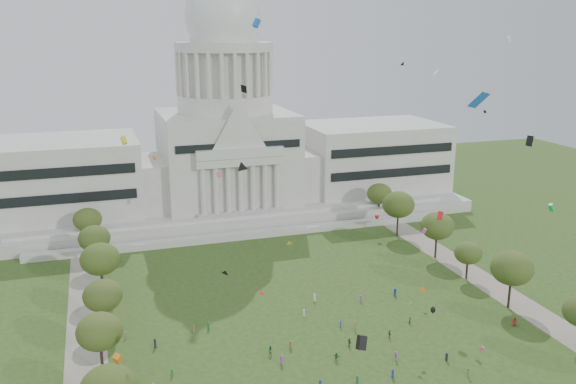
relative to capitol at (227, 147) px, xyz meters
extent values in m
plane|color=#2F4C1B|center=(0.00, -113.59, -22.30)|extent=(400.00, 400.00, 0.00)
cube|color=beige|center=(0.00, 1.41, -20.30)|extent=(160.00, 60.00, 4.00)
cube|color=beige|center=(0.00, -31.59, -21.30)|extent=(130.00, 3.00, 2.00)
cube|color=beige|center=(0.00, -23.59, -19.80)|extent=(140.00, 3.00, 5.00)
cube|color=beige|center=(-55.00, 0.41, -7.30)|extent=(50.00, 34.00, 22.00)
cube|color=beige|center=(55.00, 0.41, -7.30)|extent=(50.00, 34.00, 22.00)
cube|color=beige|center=(-27.00, -1.59, -10.30)|extent=(12.00, 26.00, 16.00)
cube|color=beige|center=(27.00, -1.59, -10.30)|extent=(12.00, 26.00, 16.00)
cube|color=beige|center=(0.00, 0.41, -4.30)|extent=(44.00, 38.00, 28.00)
cube|color=beige|center=(0.00, -19.59, -1.10)|extent=(28.00, 3.00, 2.40)
cube|color=black|center=(-55.00, -16.79, -5.30)|extent=(46.00, 0.40, 11.00)
cube|color=black|center=(55.00, -16.79, -5.30)|extent=(46.00, 0.40, 11.00)
cylinder|color=beige|center=(0.00, 0.41, 15.10)|extent=(32.00, 32.00, 6.00)
cylinder|color=beige|center=(0.00, 0.41, 25.10)|extent=(28.00, 28.00, 14.00)
cylinder|color=beige|center=(0.00, 0.41, 33.60)|extent=(32.40, 32.40, 3.00)
cylinder|color=beige|center=(0.00, 0.41, 39.10)|extent=(22.00, 22.00, 8.00)
ellipsoid|color=silver|center=(0.00, 0.41, 43.10)|extent=(25.00, 25.00, 26.20)
cube|color=gray|center=(-48.00, -83.59, -22.28)|extent=(8.00, 160.00, 0.04)
cube|color=gray|center=(48.00, -83.59, -22.28)|extent=(8.00, 160.00, 0.04)
cylinder|color=black|center=(-45.04, -96.29, -19.56)|extent=(0.56, 0.56, 5.47)
ellipsoid|color=#3D4F19|center=(-45.04, -96.29, -13.77)|extent=(8.42, 8.42, 6.89)
cylinder|color=black|center=(44.17, -96.15, -19.19)|extent=(0.56, 0.56, 6.20)
ellipsoid|color=#3B4F1A|center=(44.17, -96.15, -12.62)|extent=(9.55, 9.55, 7.82)
cylinder|color=black|center=(-44.09, -79.67, -19.66)|extent=(0.56, 0.56, 5.27)
ellipsoid|color=#394A1B|center=(-44.09, -79.67, -14.07)|extent=(8.12, 8.12, 6.65)
cylinder|color=black|center=(44.40, -79.10, -20.02)|extent=(0.56, 0.56, 4.56)
ellipsoid|color=#3C511F|center=(44.40, -79.10, -15.19)|extent=(7.01, 7.01, 5.74)
cylinder|color=black|center=(-44.08, -61.17, -19.28)|extent=(0.56, 0.56, 6.03)
ellipsoid|color=#334B16|center=(-44.08, -61.17, -12.89)|extent=(9.29, 9.29, 7.60)
cylinder|color=black|center=(44.76, -63.55, -19.31)|extent=(0.56, 0.56, 5.97)
ellipsoid|color=#3B511E|center=(44.76, -63.55, -12.99)|extent=(9.19, 9.19, 7.52)
cylinder|color=black|center=(-45.22, -42.58, -19.59)|extent=(0.56, 0.56, 5.41)
ellipsoid|color=#304616|center=(-45.22, -42.58, -13.86)|extent=(8.33, 8.33, 6.81)
cylinder|color=black|center=(43.49, -43.40, -19.11)|extent=(0.56, 0.56, 6.37)
ellipsoid|color=#384917|center=(43.49, -43.40, -12.35)|extent=(9.82, 9.82, 8.03)
cylinder|color=black|center=(-46.87, -24.45, -19.64)|extent=(0.56, 0.56, 5.32)
ellipsoid|color=#394A16|center=(-46.87, -24.45, -14.00)|extent=(8.19, 8.19, 6.70)
cylinder|color=black|center=(45.96, -25.46, -19.56)|extent=(0.56, 0.56, 5.47)
ellipsoid|color=#3A4D15|center=(45.96, -25.46, -13.77)|extent=(8.42, 8.42, 6.89)
imported|color=#B21E1E|center=(39.75, -104.07, -21.31)|extent=(1.14, 0.97, 1.98)
imported|color=#33723F|center=(18.82, -96.42, -21.51)|extent=(0.89, 0.76, 1.57)
imported|color=#994C8C|center=(8.79, -108.86, -21.35)|extent=(0.66, 1.23, 1.89)
imported|color=#4C4C51|center=(2.36, -101.35, -21.35)|extent=(0.89, 1.23, 1.89)
imported|color=#33723F|center=(-2.15, -105.57, -21.45)|extent=(1.57, 1.52, 1.69)
imported|color=#33723F|center=(-13.60, -99.41, -21.37)|extent=(1.05, 0.99, 1.84)
imported|color=#33723F|center=(18.77, -118.18, -21.40)|extent=(1.20, 1.28, 1.79)
imported|color=#4C4C51|center=(11.69, -100.67, -21.41)|extent=(0.60, 1.05, 1.77)
cube|color=navy|center=(5.43, -114.19, -21.48)|extent=(0.51, 0.44, 1.64)
cube|color=navy|center=(22.30, -82.68, -21.35)|extent=(0.53, 0.36, 1.88)
cube|color=olive|center=(-26.37, -85.92, -21.52)|extent=(0.38, 0.47, 1.56)
cube|color=#33723F|center=(-23.16, -85.45, -21.42)|extent=(0.47, 0.54, 1.74)
cube|color=#26262B|center=(-34.80, -89.83, -21.34)|extent=(0.46, 0.58, 1.91)
cube|color=#33723F|center=(-1.60, -114.21, -21.42)|extent=(0.44, 0.54, 1.75)
cube|color=#994C8C|center=(13.23, -83.11, -21.51)|extent=(0.48, 0.47, 1.56)
cube|color=navy|center=(3.86, -93.33, -21.55)|extent=(0.39, 0.46, 1.49)
cube|color=#26262B|center=(18.04, -112.08, -21.48)|extent=(0.44, 0.51, 1.62)
cube|color=silver|center=(-1.87, -85.95, -21.47)|extent=(0.38, 0.50, 1.65)
cube|color=navy|center=(-8.32, -113.10, -21.55)|extent=(0.46, 0.41, 1.49)
cube|color=#994C8C|center=(-12.57, -103.65, -21.35)|extent=(0.40, 0.55, 1.90)
cube|color=olive|center=(6.35, -95.16, -21.34)|extent=(0.45, 0.57, 1.91)
cube|color=silver|center=(3.05, -79.40, -21.39)|extent=(0.42, 0.54, 1.81)
cube|color=olive|center=(-9.10, -98.47, -21.45)|extent=(0.49, 0.52, 1.69)
cube|color=#33723F|center=(-32.95, -101.21, -21.57)|extent=(0.45, 0.42, 1.45)
cube|color=olive|center=(-40.17, -84.05, -21.53)|extent=(0.34, 0.45, 1.52)
camera|label=1|loc=(-43.13, -202.30, 39.66)|focal=38.00mm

